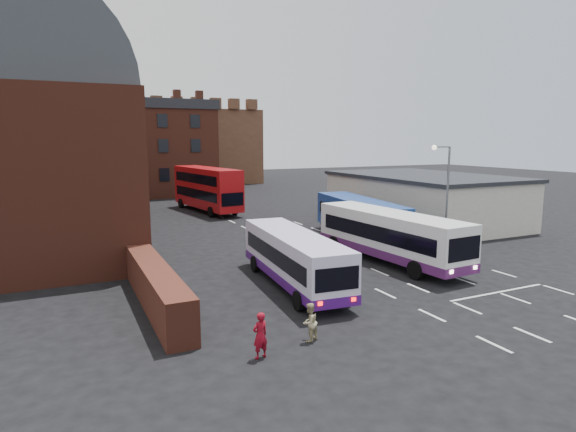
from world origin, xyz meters
name	(u,v)px	position (x,y,z in m)	size (l,w,h in m)	color
ground	(375,289)	(0.00, 0.00, 0.00)	(180.00, 180.00, 0.00)	black
railway_station	(28,134)	(-15.50, 21.00, 7.64)	(12.00, 28.00, 16.00)	#602B1E
forecourt_wall	(156,287)	(-10.20, 2.00, 0.90)	(1.20, 10.00, 1.80)	#602B1E
cream_building	(422,198)	(15.00, 14.00, 2.16)	(10.40, 16.40, 4.25)	beige
brick_terrace	(124,153)	(-6.00, 46.00, 5.50)	(22.00, 10.00, 11.00)	brown
castle_keep	(181,147)	(6.00, 66.00, 6.00)	(22.00, 22.00, 12.00)	brown
bus_white_outbound	(294,255)	(-3.38, 2.26, 1.58)	(3.12, 9.94, 2.67)	silver
bus_white_inbound	(389,233)	(3.87, 4.04, 1.78)	(3.36, 11.19, 3.01)	white
bus_blue	(360,216)	(6.00, 10.37, 1.75)	(3.99, 11.08, 2.96)	navy
bus_red_double	(207,188)	(-0.26, 28.52, 2.37)	(4.13, 11.38, 4.45)	#B00E12
street_lamp	(445,189)	(8.36, 4.40, 4.19)	(1.42, 0.31, 6.94)	slate
pedestrian_red	(260,335)	(-7.99, -4.57, 0.80)	(0.59, 0.38, 1.61)	maroon
pedestrian_beige	(310,322)	(-5.85, -4.07, 0.72)	(0.70, 0.55, 1.44)	tan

